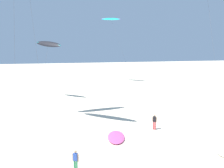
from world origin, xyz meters
name	(u,v)px	position (x,y,z in m)	size (l,w,h in m)	color
flying_kite_1	(111,19)	(15.18, 61.49, 15.82)	(5.26, 11.70, 16.44)	#19B2B7
flying_kite_2	(48,44)	(-1.33, 43.19, 9.36)	(4.49, 6.60, 10.20)	black
grounded_kite_2	(116,137)	(3.39, 20.15, 0.12)	(2.70, 4.23, 0.24)	#EA5193
person_foreground_walker	(76,160)	(-1.51, 14.27, 0.88)	(0.43, 0.34, 1.60)	#338E56
person_near_left	(154,121)	(8.16, 21.59, 0.93)	(0.41, 0.36, 1.69)	red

